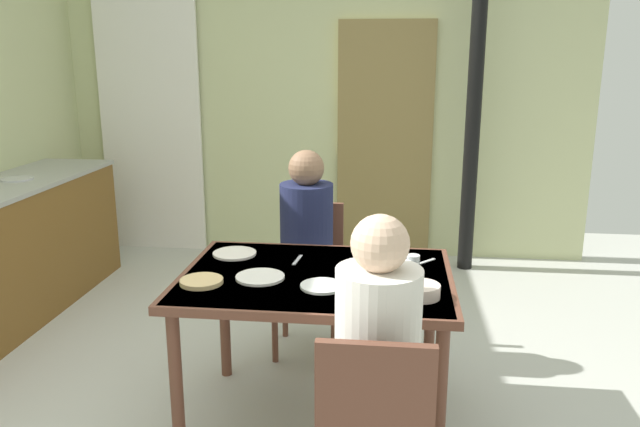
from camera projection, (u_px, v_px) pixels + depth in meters
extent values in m
plane|color=beige|center=(247.00, 422.00, 3.04)|extent=(7.23, 7.23, 0.00)
cube|color=beige|center=(317.00, 98.00, 5.38)|extent=(4.61, 0.10, 2.72)
cube|color=olive|center=(385.00, 142.00, 5.32)|extent=(0.80, 0.05, 2.00)
cylinder|color=black|center=(474.00, 102.00, 4.89)|extent=(0.12, 0.12, 2.72)
cube|color=white|center=(151.00, 122.00, 5.50)|extent=(0.90, 0.03, 2.29)
cylinder|color=#B7B7BC|center=(17.00, 179.00, 4.26)|extent=(0.21, 0.21, 0.01)
cube|color=brown|center=(316.00, 278.00, 2.88)|extent=(1.24, 0.91, 0.04)
cube|color=beige|center=(316.00, 275.00, 2.88)|extent=(1.19, 0.88, 0.00)
cylinder|color=brown|center=(176.00, 388.00, 2.67)|extent=(0.06, 0.06, 0.71)
cylinder|color=brown|center=(439.00, 405.00, 2.54)|extent=(0.06, 0.06, 0.71)
cylinder|color=brown|center=(224.00, 315.00, 3.41)|extent=(0.06, 0.06, 0.71)
cylinder|color=brown|center=(430.00, 325.00, 3.28)|extent=(0.06, 0.06, 0.71)
cube|color=brown|center=(375.00, 404.00, 1.98)|extent=(0.38, 0.04, 0.42)
cube|color=brown|center=(308.00, 279.00, 3.68)|extent=(0.40, 0.40, 0.04)
cube|color=brown|center=(312.00, 236.00, 3.80)|extent=(0.38, 0.04, 0.42)
cylinder|color=brown|center=(334.00, 332.00, 3.55)|extent=(0.04, 0.04, 0.41)
cylinder|color=brown|center=(275.00, 329.00, 3.59)|extent=(0.04, 0.04, 0.41)
cylinder|color=brown|center=(339.00, 308.00, 3.88)|extent=(0.04, 0.04, 0.41)
cylinder|color=brown|center=(285.00, 306.00, 3.92)|extent=(0.04, 0.04, 0.41)
cube|color=silver|center=(377.00, 391.00, 2.35)|extent=(0.30, 0.22, 0.12)
cylinder|color=silver|center=(378.00, 340.00, 2.18)|extent=(0.30, 0.30, 0.52)
sphere|color=beige|center=(380.00, 244.00, 2.09)|extent=(0.20, 0.20, 0.20)
cube|color=#152348|center=(304.00, 279.00, 3.51)|extent=(0.30, 0.22, 0.12)
cylinder|color=#1E2347|center=(307.00, 229.00, 3.55)|extent=(0.30, 0.30, 0.52)
sphere|color=#846047|center=(306.00, 168.00, 3.46)|extent=(0.20, 0.20, 0.20)
cylinder|color=#3C9068|center=(373.00, 273.00, 2.54)|extent=(0.07, 0.07, 0.24)
cone|color=#308B73|center=(374.00, 241.00, 2.50)|extent=(0.05, 0.05, 0.04)
cylinder|color=#F2D7C8|center=(420.00, 291.00, 2.60)|extent=(0.17, 0.17, 0.05)
cylinder|color=white|center=(322.00, 286.00, 2.72)|extent=(0.19, 0.19, 0.01)
cylinder|color=white|center=(377.00, 262.00, 3.03)|extent=(0.20, 0.20, 0.01)
cylinder|color=white|center=(235.00, 253.00, 3.16)|extent=(0.22, 0.22, 0.01)
cylinder|color=white|center=(260.00, 277.00, 2.83)|extent=(0.22, 0.22, 0.01)
cylinder|color=silver|center=(413.00, 265.00, 2.86)|extent=(0.06, 0.06, 0.09)
cylinder|color=silver|center=(400.00, 271.00, 2.77)|extent=(0.06, 0.06, 0.11)
cylinder|color=#DBB77A|center=(201.00, 281.00, 2.76)|extent=(0.19, 0.19, 0.02)
cube|color=silver|center=(297.00, 260.00, 3.07)|extent=(0.03, 0.15, 0.00)
cube|color=silver|center=(424.00, 262.00, 3.04)|extent=(0.11, 0.12, 0.00)
cube|color=silver|center=(369.00, 282.00, 2.77)|extent=(0.04, 0.15, 0.00)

